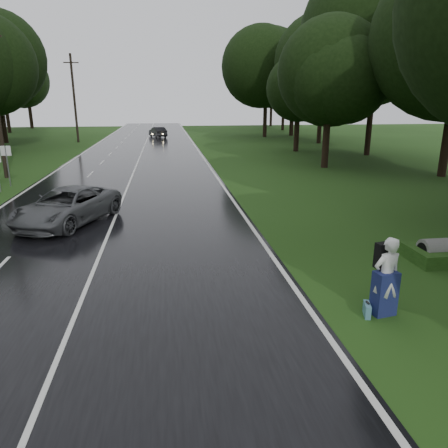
# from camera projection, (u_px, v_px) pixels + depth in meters

# --- Properties ---
(ground) EXTENTS (160.00, 160.00, 0.00)m
(ground) POSITION_uv_depth(u_px,v_px,m) (84.00, 295.00, 11.54)
(ground) COLOR #214314
(ground) RESTS_ON ground
(road) EXTENTS (12.00, 140.00, 0.04)m
(road) POSITION_uv_depth(u_px,v_px,m) (133.00, 174.00, 30.54)
(road) COLOR black
(road) RESTS_ON ground
(lane_center) EXTENTS (0.12, 140.00, 0.01)m
(lane_center) POSITION_uv_depth(u_px,v_px,m) (133.00, 173.00, 30.53)
(lane_center) COLOR silver
(lane_center) RESTS_ON road
(grey_car) EXTENTS (4.48, 5.95, 1.50)m
(grey_car) POSITION_uv_depth(u_px,v_px,m) (67.00, 206.00, 17.93)
(grey_car) COLOR #4A4D4F
(grey_car) RESTS_ON road
(far_car) EXTENTS (2.76, 4.59, 1.43)m
(far_car) POSITION_uv_depth(u_px,v_px,m) (158.00, 132.00, 60.32)
(far_car) COLOR black
(far_car) RESTS_ON road
(hitchhiker) EXTENTS (0.81, 0.75, 2.01)m
(hitchhiker) POSITION_uv_depth(u_px,v_px,m) (386.00, 279.00, 10.26)
(hitchhiker) COLOR silver
(hitchhiker) RESTS_ON ground
(suitcase) EXTENTS (0.26, 0.48, 0.33)m
(suitcase) POSITION_uv_depth(u_px,v_px,m) (367.00, 310.00, 10.37)
(suitcase) COLOR teal
(suitcase) RESTS_ON ground
(culvert) EXTENTS (1.54, 0.77, 0.77)m
(culvert) POSITION_uv_depth(u_px,v_px,m) (442.00, 261.00, 14.00)
(culvert) COLOR slate
(culvert) RESTS_ON ground
(utility_pole_mid) EXTENTS (1.80, 0.28, 10.00)m
(utility_pole_mid) POSITION_uv_depth(u_px,v_px,m) (7.00, 178.00, 29.00)
(utility_pole_mid) COLOR black
(utility_pole_mid) RESTS_ON ground
(utility_pole_far) EXTENTS (1.80, 0.28, 10.55)m
(utility_pole_far) POSITION_uv_depth(u_px,v_px,m) (78.00, 142.00, 53.54)
(utility_pole_far) COLOR black
(utility_pole_far) RESTS_ON ground
(road_sign_a) EXTENTS (0.54, 0.10, 2.27)m
(road_sign_a) POSITION_uv_depth(u_px,v_px,m) (1.00, 192.00, 24.46)
(road_sign_a) COLOR white
(road_sign_a) RESTS_ON ground
(road_sign_b) EXTENTS (0.60, 0.10, 2.48)m
(road_sign_b) POSITION_uv_depth(u_px,v_px,m) (11.00, 186.00, 26.09)
(road_sign_b) COLOR white
(road_sign_b) RESTS_ON ground
(tree_left_f) EXTENTS (10.98, 10.98, 17.15)m
(tree_left_f) POSITION_uv_depth(u_px,v_px,m) (6.00, 143.00, 52.78)
(tree_left_f) COLOR black
(tree_left_f) RESTS_ON ground
(tree_right_d) EXTENTS (7.87, 7.87, 12.30)m
(tree_right_d) POSITION_uv_depth(u_px,v_px,m) (324.00, 167.00, 33.45)
(tree_right_d) COLOR black
(tree_right_d) RESTS_ON ground
(tree_right_e) EXTENTS (7.27, 7.27, 11.35)m
(tree_right_e) POSITION_uv_depth(u_px,v_px,m) (296.00, 151.00, 44.11)
(tree_right_e) COLOR black
(tree_right_e) RESTS_ON ground
(tree_right_f) EXTENTS (10.38, 10.38, 16.22)m
(tree_right_f) POSITION_uv_depth(u_px,v_px,m) (265.00, 137.00, 61.62)
(tree_right_f) COLOR black
(tree_right_f) RESTS_ON ground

